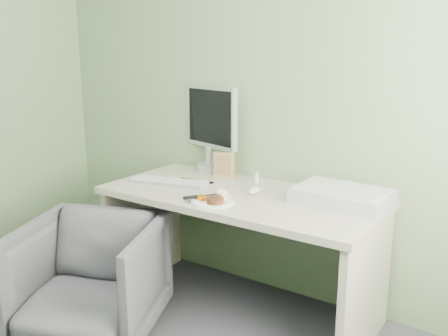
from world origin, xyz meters
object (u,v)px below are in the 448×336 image
Objects in this scene: plate at (213,202)px; desk_chair at (91,279)px; scanner at (342,197)px; monitor at (210,124)px; desk at (240,224)px.

plate is 0.32× the size of desk_chair.
monitor is (-0.99, 0.17, 0.29)m from scanner.
scanner is (0.57, 0.38, 0.03)m from plate.
plate is at bearing -38.04° from monitor.
monitor is 0.80× the size of desk_chair.
desk is 0.61m from scanner.
scanner is 1.04m from monitor.
scanner reaches higher than desk.
scanner is at bearing 33.49° from plate.
desk_chair is at bearing -79.61° from monitor.
monitor is at bearing 144.19° from desk.
plate reaches higher than desk_chair.
plate is 0.40× the size of monitor.
desk_chair is (-0.50, -0.44, -0.41)m from plate.
desk_chair is (-1.07, -0.82, -0.44)m from scanner.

